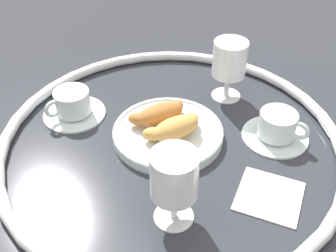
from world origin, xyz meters
TOP-DOWN VIEW (x-y plane):
  - ground_plane at (0.00, 0.00)m, footprint 2.20×2.20m
  - table_chrome_rim at (0.00, 0.00)m, footprint 0.69×0.69m
  - pastry_plate at (0.01, 0.01)m, footprint 0.23×0.23m
  - croissant_large at (0.00, -0.01)m, footprint 0.12×0.10m
  - croissant_small at (0.02, 0.04)m, footprint 0.12×0.10m
  - coffee_cup_near at (-0.04, 0.23)m, footprint 0.14×0.14m
  - coffee_cup_far at (0.13, -0.17)m, footprint 0.14×0.14m
  - juice_glass_left at (0.21, -0.02)m, footprint 0.08×0.08m
  - juice_glass_right at (-0.16, -0.10)m, footprint 0.08×0.08m
  - folded_napkin at (-0.03, -0.22)m, footprint 0.13×0.13m

SIDE VIEW (x-z plane):
  - ground_plane at x=0.00m, z-range 0.00..0.00m
  - folded_napkin at x=-0.03m, z-range 0.00..0.01m
  - table_chrome_rim at x=0.00m, z-range 0.00..0.02m
  - pastry_plate at x=0.01m, z-range 0.00..0.02m
  - coffee_cup_near at x=-0.04m, z-range 0.00..0.06m
  - coffee_cup_far at x=0.13m, z-range 0.00..0.06m
  - croissant_large at x=0.00m, z-range 0.02..0.06m
  - croissant_small at x=0.02m, z-range 0.02..0.06m
  - juice_glass_left at x=0.21m, z-range 0.02..0.16m
  - juice_glass_right at x=-0.16m, z-range 0.02..0.16m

